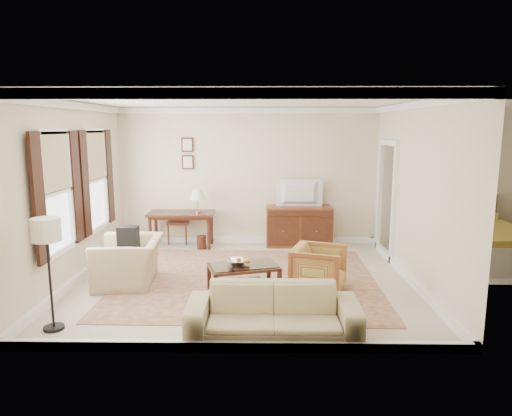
{
  "coord_description": "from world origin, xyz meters",
  "views": [
    {
      "loc": [
        0.3,
        -7.23,
        2.49
      ],
      "look_at": [
        0.2,
        0.3,
        1.15
      ],
      "focal_mm": 32.0,
      "sensor_mm": 36.0,
      "label": 1
    }
  ],
  "objects_px": {
    "writing_desk": "(181,218)",
    "coffee_table": "(244,271)",
    "tv": "(300,185)",
    "sofa": "(273,304)",
    "striped_armchair": "(319,266)",
    "club_armchair": "(129,254)",
    "sideboard": "(299,226)"
  },
  "relations": [
    {
      "from": "writing_desk",
      "to": "coffee_table",
      "type": "bearing_deg",
      "value": -62.03
    },
    {
      "from": "tv",
      "to": "sofa",
      "type": "distance_m",
      "value": 4.39
    },
    {
      "from": "tv",
      "to": "sofa",
      "type": "bearing_deg",
      "value": 81.36
    },
    {
      "from": "club_armchair",
      "to": "sofa",
      "type": "relative_size",
      "value": 0.55
    },
    {
      "from": "sideboard",
      "to": "striped_armchair",
      "type": "height_order",
      "value": "sideboard"
    },
    {
      "from": "coffee_table",
      "to": "striped_armchair",
      "type": "distance_m",
      "value": 1.15
    },
    {
      "from": "writing_desk",
      "to": "sofa",
      "type": "distance_m",
      "value": 4.51
    },
    {
      "from": "sideboard",
      "to": "sofa",
      "type": "xyz_separation_m",
      "value": [
        -0.65,
        -4.26,
        -0.02
      ]
    },
    {
      "from": "club_armchair",
      "to": "sofa",
      "type": "bearing_deg",
      "value": 46.85
    },
    {
      "from": "coffee_table",
      "to": "club_armchair",
      "type": "distance_m",
      "value": 1.9
    },
    {
      "from": "coffee_table",
      "to": "sideboard",
      "type": "bearing_deg",
      "value": 69.19
    },
    {
      "from": "tv",
      "to": "coffee_table",
      "type": "height_order",
      "value": "tv"
    },
    {
      "from": "sideboard",
      "to": "tv",
      "type": "distance_m",
      "value": 0.89
    },
    {
      "from": "sofa",
      "to": "coffee_table",
      "type": "bearing_deg",
      "value": 105.97
    },
    {
      "from": "writing_desk",
      "to": "coffee_table",
      "type": "height_order",
      "value": "writing_desk"
    },
    {
      "from": "writing_desk",
      "to": "sideboard",
      "type": "relative_size",
      "value": 0.99
    },
    {
      "from": "tv",
      "to": "club_armchair",
      "type": "xyz_separation_m",
      "value": [
        -2.92,
        -2.41,
        -0.82
      ]
    },
    {
      "from": "tv",
      "to": "sofa",
      "type": "relative_size",
      "value": 0.45
    },
    {
      "from": "striped_armchair",
      "to": "club_armchair",
      "type": "bearing_deg",
      "value": 102.95
    },
    {
      "from": "club_armchair",
      "to": "sofa",
      "type": "distance_m",
      "value": 2.92
    },
    {
      "from": "striped_armchair",
      "to": "club_armchair",
      "type": "relative_size",
      "value": 0.69
    },
    {
      "from": "tv",
      "to": "striped_armchair",
      "type": "xyz_separation_m",
      "value": [
        0.09,
        -2.71,
        -0.92
      ]
    },
    {
      "from": "tv",
      "to": "striped_armchair",
      "type": "distance_m",
      "value": 2.86
    },
    {
      "from": "sideboard",
      "to": "sofa",
      "type": "height_order",
      "value": "sideboard"
    },
    {
      "from": "tv",
      "to": "coffee_table",
      "type": "relative_size",
      "value": 0.8
    },
    {
      "from": "club_armchair",
      "to": "sideboard",
      "type": "bearing_deg",
      "value": 125.6
    },
    {
      "from": "sideboard",
      "to": "tv",
      "type": "bearing_deg",
      "value": -90.0
    },
    {
      "from": "sideboard",
      "to": "coffee_table",
      "type": "bearing_deg",
      "value": -110.81
    },
    {
      "from": "writing_desk",
      "to": "striped_armchair",
      "type": "relative_size",
      "value": 1.74
    },
    {
      "from": "sideboard",
      "to": "tv",
      "type": "height_order",
      "value": "tv"
    },
    {
      "from": "tv",
      "to": "coffee_table",
      "type": "distance_m",
      "value": 3.12
    },
    {
      "from": "sofa",
      "to": "writing_desk",
      "type": "bearing_deg",
      "value": 114.06
    }
  ]
}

